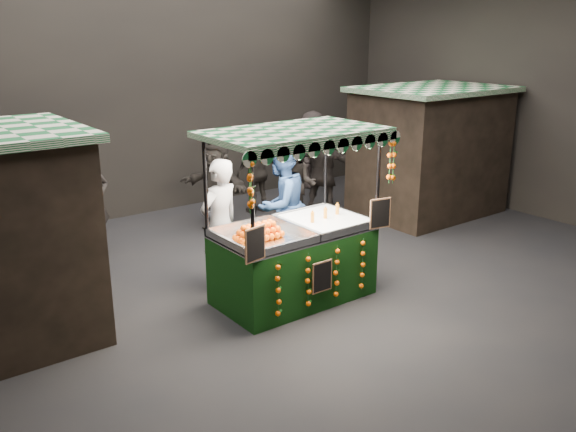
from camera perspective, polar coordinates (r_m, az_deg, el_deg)
ground at (r=9.19m, az=1.87°, el=-6.50°), size 12.00×12.00×0.00m
market_hall at (r=8.43m, az=2.10°, el=15.07°), size 12.10×10.10×5.05m
neighbour_stall_right at (r=12.83m, az=13.15°, el=6.02°), size 3.00×2.20×2.60m
juice_stall at (r=8.46m, az=0.73°, el=-3.14°), size 2.51×1.47×2.43m
vendor_grey at (r=8.87m, az=-6.43°, el=-0.78°), size 0.80×0.63×1.94m
vendor_blue at (r=9.62m, az=-0.66°, el=1.01°), size 1.15×1.00×2.02m
shopper_0 at (r=10.69m, az=-18.10°, el=1.21°), size 0.70×0.49×1.81m
shopper_1 at (r=11.56m, az=0.69°, el=2.91°), size 1.02×1.04×1.69m
shopper_2 at (r=12.59m, az=-2.88°, el=4.14°), size 1.01×0.44×1.72m
shopper_3 at (r=14.59m, az=2.28°, el=6.23°), size 1.38×1.26×1.86m
shopper_5 at (r=12.80m, az=3.28°, el=4.84°), size 1.44×1.82×1.93m
shopper_6 at (r=11.96m, az=-6.91°, el=3.25°), size 0.53×0.69×1.68m
shopper_7 at (r=11.45m, az=-6.63°, el=2.73°), size 0.98×1.67×1.71m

